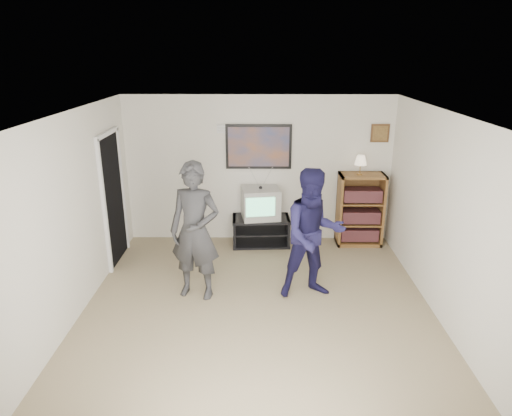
{
  "coord_description": "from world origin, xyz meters",
  "views": [
    {
      "loc": [
        0.03,
        -5.03,
        3.17
      ],
      "look_at": [
        -0.03,
        0.8,
        1.15
      ],
      "focal_mm": 32.0,
      "sensor_mm": 36.0,
      "label": 1
    }
  ],
  "objects_px": {
    "media_stand": "(261,231)",
    "crt_television": "(261,203)",
    "person_tall": "(195,231)",
    "bookshelf": "(360,209)",
    "person_short": "(313,234)"
  },
  "relations": [
    {
      "from": "media_stand",
      "to": "crt_television",
      "type": "height_order",
      "value": "crt_television"
    },
    {
      "from": "media_stand",
      "to": "person_tall",
      "type": "xyz_separation_m",
      "value": [
        -0.87,
        -1.74,
        0.69
      ]
    },
    {
      "from": "person_tall",
      "to": "media_stand",
      "type": "bearing_deg",
      "value": 76.6
    },
    {
      "from": "bookshelf",
      "to": "person_short",
      "type": "xyz_separation_m",
      "value": [
        -1.0,
        -1.77,
        0.27
      ]
    },
    {
      "from": "media_stand",
      "to": "person_short",
      "type": "distance_m",
      "value": 1.96
    },
    {
      "from": "bookshelf",
      "to": "media_stand",
      "type": "bearing_deg",
      "value": -178.3
    },
    {
      "from": "person_short",
      "to": "media_stand",
      "type": "bearing_deg",
      "value": 100.82
    },
    {
      "from": "crt_television",
      "to": "person_short",
      "type": "bearing_deg",
      "value": -76.89
    },
    {
      "from": "media_stand",
      "to": "bookshelf",
      "type": "bearing_deg",
      "value": -1.41
    },
    {
      "from": "media_stand",
      "to": "bookshelf",
      "type": "height_order",
      "value": "bookshelf"
    },
    {
      "from": "crt_television",
      "to": "person_short",
      "type": "xyz_separation_m",
      "value": [
        0.69,
        -1.72,
        0.14
      ]
    },
    {
      "from": "crt_television",
      "to": "person_tall",
      "type": "bearing_deg",
      "value": -125.08
    },
    {
      "from": "media_stand",
      "to": "crt_television",
      "type": "xyz_separation_m",
      "value": [
        -0.01,
        0.0,
        0.5
      ]
    },
    {
      "from": "media_stand",
      "to": "person_short",
      "type": "relative_size",
      "value": 0.56
    },
    {
      "from": "media_stand",
      "to": "person_tall",
      "type": "distance_m",
      "value": 2.06
    }
  ]
}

